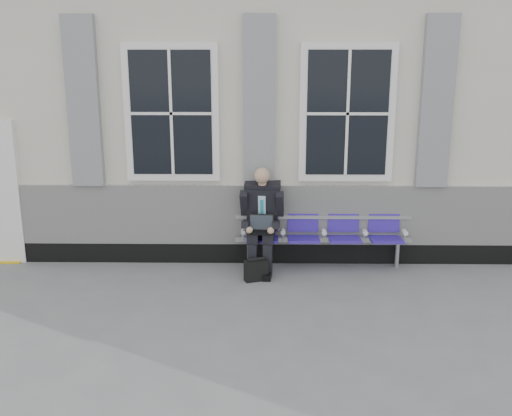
{
  "coord_description": "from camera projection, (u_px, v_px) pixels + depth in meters",
  "views": [
    {
      "loc": [
        -0.82,
        -6.74,
        2.96
      ],
      "look_at": [
        -0.94,
        0.9,
        1.0
      ],
      "focal_mm": 40.0,
      "sensor_mm": 36.0,
      "label": 1
    }
  ],
  "objects": [
    {
      "name": "ground",
      "position": [
        328.0,
        302.0,
        7.25
      ],
      "size": [
        70.0,
        70.0,
        0.0
      ],
      "primitive_type": "plane",
      "color": "slate",
      "rests_on": "ground"
    },
    {
      "name": "bench",
      "position": [
        323.0,
        230.0,
        8.39
      ],
      "size": [
        2.6,
        0.47,
        0.91
      ],
      "color": "#9EA0A3",
      "rests_on": "ground"
    },
    {
      "name": "businessman",
      "position": [
        262.0,
        216.0,
        8.2
      ],
      "size": [
        0.64,
        0.86,
        1.51
      ],
      "color": "black",
      "rests_on": "ground"
    },
    {
      "name": "briefcase",
      "position": [
        256.0,
        270.0,
        7.92
      ],
      "size": [
        0.35,
        0.24,
        0.33
      ],
      "color": "black",
      "rests_on": "ground"
    },
    {
      "name": "station_building",
      "position": [
        310.0,
        105.0,
        10.06
      ],
      "size": [
        14.4,
        4.4,
        4.49
      ],
      "color": "beige",
      "rests_on": "ground"
    }
  ]
}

